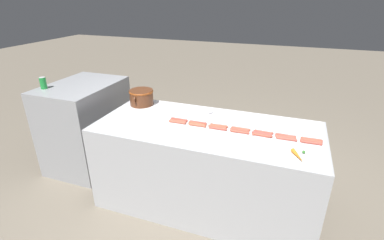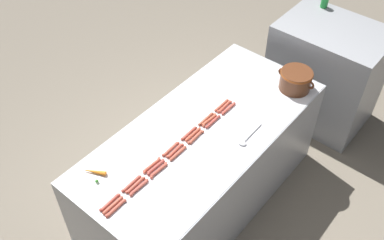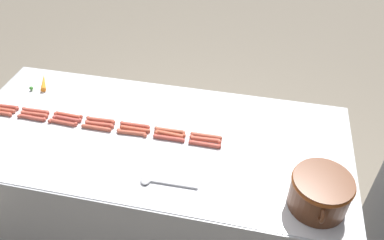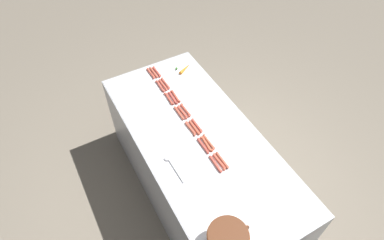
{
  "view_description": "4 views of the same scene",
  "coord_description": "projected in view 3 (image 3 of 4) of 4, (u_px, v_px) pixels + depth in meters",
  "views": [
    {
      "loc": [
        -2.21,
        -0.65,
        1.94
      ],
      "look_at": [
        0.09,
        0.18,
        0.84
      ],
      "focal_mm": 26.44,
      "sensor_mm": 36.0,
      "label": 1
    },
    {
      "loc": [
        1.35,
        -1.76,
        3.14
      ],
      "look_at": [
        -0.04,
        -0.07,
        0.97
      ],
      "focal_mm": 41.23,
      "sensor_mm": 36.0,
      "label": 2
    },
    {
      "loc": [
        1.38,
        0.51,
        2.2
      ],
      "look_at": [
        -0.08,
        0.19,
        0.92
      ],
      "focal_mm": 35.77,
      "sensor_mm": 36.0,
      "label": 3
    },
    {
      "loc": [
        0.81,
        1.35,
        2.88
      ],
      "look_at": [
        -0.03,
        -0.16,
        0.88
      ],
      "focal_mm": 30.38,
      "sensor_mm": 36.0,
      "label": 4
    }
  ],
  "objects": [
    {
      "name": "carrot",
      "position": [
        43.0,
        82.0,
        2.32
      ],
      "size": [
        0.17,
        0.11,
        0.03
      ],
      "color": "orange",
      "rests_on": "griddle_counter"
    },
    {
      "name": "hot_dog_16",
      "position": [
        63.0,
        123.0,
        2.04
      ],
      "size": [
        0.03,
        0.17,
        0.02
      ],
      "color": "#B34B3B",
      "rests_on": "griddle_counter"
    },
    {
      "name": "hot_dog_10",
      "position": [
        99.0,
        124.0,
        2.03
      ],
      "size": [
        0.03,
        0.17,
        0.02
      ],
      "color": "#B54D3B",
      "rests_on": "griddle_counter"
    },
    {
      "name": "hot_dog_18",
      "position": [
        132.0,
        133.0,
        1.98
      ],
      "size": [
        0.03,
        0.17,
        0.02
      ],
      "color": "#B2513C",
      "rests_on": "griddle_counter"
    },
    {
      "name": "hot_dog_8",
      "position": [
        34.0,
        114.0,
        2.09
      ],
      "size": [
        0.03,
        0.17,
        0.02
      ],
      "color": "#AF4F3E",
      "rests_on": "griddle_counter"
    },
    {
      "name": "hot_dog_15",
      "position": [
        32.0,
        118.0,
        2.07
      ],
      "size": [
        0.03,
        0.17,
        0.02
      ],
      "color": "#B34D3F",
      "rests_on": "griddle_counter"
    },
    {
      "name": "hot_dog_6",
      "position": [
        206.0,
        136.0,
        1.96
      ],
      "size": [
        0.02,
        0.17,
        0.02
      ],
      "color": "#AE523D",
      "rests_on": "griddle_counter"
    },
    {
      "name": "ground_plane",
      "position": [
        161.0,
        229.0,
        2.53
      ],
      "size": [
        20.0,
        20.0,
        0.0
      ],
      "primitive_type": "plane",
      "color": "#756B5B"
    },
    {
      "name": "hot_dog_4",
      "position": [
        135.0,
        125.0,
        2.03
      ],
      "size": [
        0.03,
        0.17,
        0.02
      ],
      "color": "#B34A3A",
      "rests_on": "griddle_counter"
    },
    {
      "name": "hot_dog_19",
      "position": [
        169.0,
        138.0,
        1.95
      ],
      "size": [
        0.02,
        0.17,
        0.02
      ],
      "color": "#AD4439",
      "rests_on": "griddle_counter"
    },
    {
      "name": "serving_spoon",
      "position": [
        155.0,
        181.0,
        1.74
      ],
      "size": [
        0.07,
        0.27,
        0.02
      ],
      "color": "#B7B7BC",
      "rests_on": "griddle_counter"
    },
    {
      "name": "hot_dog_5",
      "position": [
        170.0,
        131.0,
        1.99
      ],
      "size": [
        0.03,
        0.17,
        0.02
      ],
      "color": "#AD543C",
      "rests_on": "griddle_counter"
    },
    {
      "name": "hot_dog_7",
      "position": [
        2.0,
        110.0,
        2.12
      ],
      "size": [
        0.02,
        0.17,
        0.02
      ],
      "color": "#B2523E",
      "rests_on": "griddle_counter"
    },
    {
      "name": "hot_dog_3",
      "position": [
        101.0,
        120.0,
        2.06
      ],
      "size": [
        0.03,
        0.17,
        0.02
      ],
      "color": "#B24D3B",
      "rests_on": "griddle_counter"
    },
    {
      "name": "hot_dog_11",
      "position": [
        135.0,
        129.0,
        2.0
      ],
      "size": [
        0.02,
        0.17,
        0.02
      ],
      "color": "#B85039",
      "rests_on": "griddle_counter"
    },
    {
      "name": "hot_dog_0",
      "position": [
        5.0,
        106.0,
        2.15
      ],
      "size": [
        0.03,
        0.17,
        0.02
      ],
      "color": "#B94A3C",
      "rests_on": "griddle_counter"
    },
    {
      "name": "bean_pot",
      "position": [
        320.0,
        191.0,
        1.59
      ],
      "size": [
        0.32,
        0.26,
        0.16
      ],
      "color": "#562D19",
      "rests_on": "griddle_counter"
    },
    {
      "name": "hot_dog_20",
      "position": [
        205.0,
        144.0,
        1.91
      ],
      "size": [
        0.02,
        0.17,
        0.02
      ],
      "color": "#B6493B",
      "rests_on": "griddle_counter"
    },
    {
      "name": "hot_dog_1",
      "position": [
        36.0,
        111.0,
        2.12
      ],
      "size": [
        0.03,
        0.17,
        0.02
      ],
      "color": "#B85041",
      "rests_on": "griddle_counter"
    },
    {
      "name": "hot_dog_9",
      "position": [
        67.0,
        119.0,
        2.06
      ],
      "size": [
        0.03,
        0.17,
        0.02
      ],
      "color": "#AC483F",
      "rests_on": "griddle_counter"
    },
    {
      "name": "hot_dog_12",
      "position": [
        170.0,
        134.0,
        1.97
      ],
      "size": [
        0.03,
        0.17,
        0.02
      ],
      "color": "#B75339",
      "rests_on": "griddle_counter"
    },
    {
      "name": "hot_dog_13",
      "position": [
        205.0,
        139.0,
        1.94
      ],
      "size": [
        0.03,
        0.17,
        0.02
      ],
      "color": "#B74F3C",
      "rests_on": "griddle_counter"
    },
    {
      "name": "hot_dog_2",
      "position": [
        68.0,
        115.0,
        2.09
      ],
      "size": [
        0.03,
        0.17,
        0.02
      ],
      "color": "#B84B38",
      "rests_on": "griddle_counter"
    },
    {
      "name": "griddle_counter",
      "position": [
        157.0,
        188.0,
        2.26
      ],
      "size": [
        0.91,
        2.02,
        0.85
      ],
      "color": "#ADAFB5",
      "rests_on": "ground_plane"
    },
    {
      "name": "hot_dog_17",
      "position": [
        96.0,
        128.0,
        2.01
      ],
      "size": [
        0.02,
        0.17,
        0.02
      ],
      "color": "#B5513C",
      "rests_on": "griddle_counter"
    }
  ]
}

